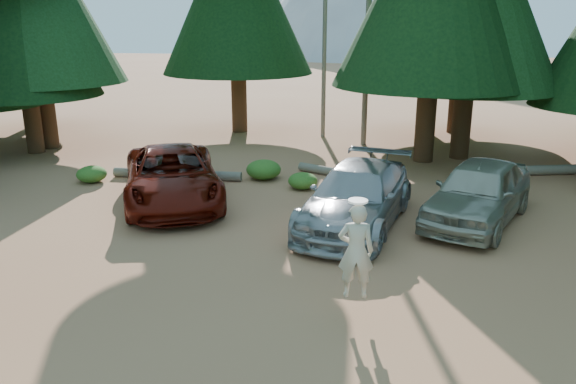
# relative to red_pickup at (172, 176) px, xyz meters

# --- Properties ---
(ground) EXTENTS (160.00, 160.00, 0.00)m
(ground) POSITION_rel_red_pickup_xyz_m (4.64, -5.15, -0.83)
(ground) COLOR #A46545
(ground) RESTS_ON ground
(forest_belt_north) EXTENTS (36.00, 7.00, 22.00)m
(forest_belt_north) POSITION_rel_red_pickup_xyz_m (4.64, 9.85, -0.83)
(forest_belt_north) COLOR black
(forest_belt_north) RESTS_ON ground
(snag_front) EXTENTS (0.24, 0.24, 12.00)m
(snag_front) POSITION_rel_red_pickup_xyz_m (5.44, 9.35, 5.17)
(snag_front) COLOR #665C52
(snag_front) RESTS_ON ground
(snag_back) EXTENTS (0.20, 0.20, 10.00)m
(snag_back) POSITION_rel_red_pickup_xyz_m (3.44, 10.85, 4.17)
(snag_back) COLOR #665C52
(snag_back) RESTS_ON ground
(red_pickup) EXTENTS (4.90, 6.56, 1.66)m
(red_pickup) POSITION_rel_red_pickup_xyz_m (0.00, 0.00, 0.00)
(red_pickup) COLOR #591007
(red_pickup) RESTS_ON ground
(silver_minivan_center) EXTENTS (3.41, 5.99, 1.63)m
(silver_minivan_center) POSITION_rel_red_pickup_xyz_m (5.67, -1.11, -0.01)
(silver_minivan_center) COLOR #9EA0A5
(silver_minivan_center) RESTS_ON ground
(silver_minivan_right) EXTENTS (3.92, 5.46, 1.73)m
(silver_minivan_right) POSITION_rel_red_pickup_xyz_m (8.97, -0.26, 0.04)
(silver_minivan_right) COLOR #A7A494
(silver_minivan_right) RESTS_ON ground
(frisbee_player) EXTENTS (0.71, 0.50, 1.88)m
(frisbee_player) POSITION_rel_red_pickup_xyz_m (5.90, -6.07, 0.51)
(frisbee_player) COLOR beige
(frisbee_player) RESTS_ON ground
(log_left) EXTENTS (4.64, 0.46, 0.33)m
(log_left) POSITION_rel_red_pickup_xyz_m (-0.81, 2.50, -0.66)
(log_left) COLOR #665C52
(log_left) RESTS_ON ground
(log_mid) EXTENTS (3.57, 1.91, 0.31)m
(log_mid) POSITION_rel_red_pickup_xyz_m (5.04, 3.57, -0.67)
(log_mid) COLOR #665C52
(log_mid) RESTS_ON ground
(log_right) EXTENTS (5.50, 1.89, 0.36)m
(log_right) POSITION_rel_red_pickup_xyz_m (12.11, 5.24, -0.65)
(log_right) COLOR #665C52
(log_right) RESTS_ON ground
(shrub_far_left) EXTENTS (1.02, 1.02, 0.56)m
(shrub_far_left) POSITION_rel_red_pickup_xyz_m (-1.76, 3.26, -0.55)
(shrub_far_left) COLOR #2C641E
(shrub_far_left) RESTS_ON ground
(shrub_left) EXTENTS (1.06, 1.06, 0.58)m
(shrub_left) POSITION_rel_red_pickup_xyz_m (-1.41, 4.37, -0.54)
(shrub_left) COLOR #2C641E
(shrub_left) RESTS_ON ground
(shrub_center_left) EXTENTS (1.23, 1.23, 0.67)m
(shrub_center_left) POSITION_rel_red_pickup_xyz_m (2.20, 3.03, -0.49)
(shrub_center_left) COLOR #2C641E
(shrub_center_left) RESTS_ON ground
(shrub_center_right) EXTENTS (0.98, 0.98, 0.54)m
(shrub_center_right) POSITION_rel_red_pickup_xyz_m (3.74, 2.07, -0.56)
(shrub_center_right) COLOR #2C641E
(shrub_center_right) RESTS_ON ground
(shrub_right) EXTENTS (0.98, 0.98, 0.54)m
(shrub_right) POSITION_rel_red_pickup_xyz_m (9.47, 4.38, -0.56)
(shrub_right) COLOR #2C641E
(shrub_right) RESTS_ON ground
(shrub_edge_west) EXTENTS (1.03, 1.03, 0.56)m
(shrub_edge_west) POSITION_rel_red_pickup_xyz_m (-3.58, 1.63, -0.55)
(shrub_edge_west) COLOR #2C641E
(shrub_edge_west) RESTS_ON ground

